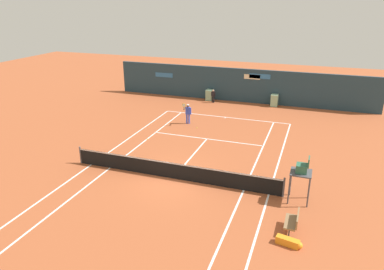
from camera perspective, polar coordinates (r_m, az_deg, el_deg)
The scene contains 10 objects.
ground_plane at distance 20.79m, azimuth -2.43°, elevation -6.13°, with size 80.00×80.00×0.01m.
tennis_net at distance 20.09m, azimuth -3.07°, elevation -5.53°, with size 12.10×0.10×1.07m.
sponsor_back_wall at distance 35.18m, azimuth 7.59°, elevation 7.69°, with size 25.00×1.02×3.19m.
umpire_chair at distance 18.22m, azimuth 16.84°, elevation -5.55°, with size 1.00×1.00×2.39m.
player_bench at distance 16.44m, azimuth 15.63°, elevation -12.86°, with size 0.54×1.19×0.88m.
equipment_bag at distance 15.75m, azimuth 15.15°, elevation -16.00°, with size 1.09×0.48×0.32m.
player_on_baseline at distance 28.63m, azimuth -0.67°, elevation 3.62°, with size 0.53×0.74×1.82m.
ball_kid_left_post at distance 34.70m, azimuth 3.36°, elevation 6.27°, with size 0.43×0.18×1.28m.
tennis_ball_near_service_line at distance 27.89m, azimuth 0.78°, elevation 1.14°, with size 0.07×0.07×0.07m, color #CCE033.
tennis_ball_mid_court at distance 25.87m, azimuth -7.04°, elevation -0.62°, with size 0.07×0.07×0.07m, color #CCE033.
Camera 1 is at (7.00, -16.60, 9.40)m, focal length 33.90 mm.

